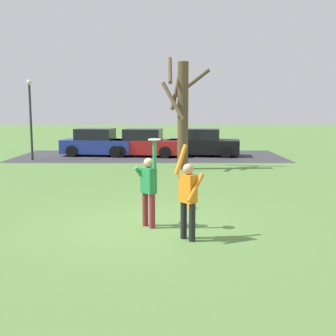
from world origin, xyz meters
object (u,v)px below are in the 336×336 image
object	(u,v)px
parked_car_blue	(98,143)
parked_car_red	(146,144)
parked_car_black	(204,144)
field_cone_orange	(192,203)
person_defender	(189,195)
bare_tree_tall	(183,112)
frisbee_disc	(155,140)
lamppost_by_lot	(31,112)
person_catcher	(149,186)

from	to	relation	value
parked_car_blue	parked_car_red	world-z (taller)	same
parked_car_black	field_cone_orange	xyz separation A→B (m)	(-1.39, -13.14, -0.57)
parked_car_red	parked_car_black	xyz separation A→B (m)	(3.39, 0.10, 0.00)
person_defender	bare_tree_tall	size ratio (longest dim) A/B	0.40
parked_car_blue	parked_car_black	bearing A→B (deg)	5.75
frisbee_disc	parked_car_blue	xyz separation A→B (m)	(-3.85, 15.40, -1.37)
parked_car_black	field_cone_orange	bearing A→B (deg)	-88.57
lamppost_by_lot	person_catcher	bearing A→B (deg)	-62.24
parked_car_red	parked_car_black	distance (m)	3.39
parked_car_black	lamppost_by_lot	bearing A→B (deg)	-160.13
person_catcher	person_defender	world-z (taller)	person_catcher
parked_car_red	frisbee_disc	bearing A→B (deg)	-78.62
parked_car_blue	field_cone_orange	size ratio (longest dim) A/B	13.43
person_catcher	frisbee_disc	size ratio (longest dim) A/B	7.28
person_catcher	parked_car_red	size ratio (longest dim) A/B	0.48
person_defender	bare_tree_tall	distance (m)	10.87
person_defender	frisbee_disc	xyz separation A→B (m)	(-0.73, 0.84, 1.11)
frisbee_disc	field_cone_orange	xyz separation A→B (m)	(0.96, 2.08, -1.93)
parked_car_blue	person_defender	bearing A→B (deg)	-66.78
parked_car_black	bare_tree_tall	size ratio (longest dim) A/B	0.84
person_defender	parked_car_red	size ratio (longest dim) A/B	0.48
bare_tree_tall	lamppost_by_lot	size ratio (longest dim) A/B	1.20
person_catcher	parked_car_red	bearing A→B (deg)	142.19
parked_car_red	person_catcher	bearing A→B (deg)	-79.14
parked_car_red	field_cone_orange	bearing A→B (deg)	-73.82
person_catcher	parked_car_blue	size ratio (longest dim) A/B	0.48
lamppost_by_lot	field_cone_orange	world-z (taller)	lamppost_by_lot
person_defender	lamppost_by_lot	xyz separation A→B (m)	(-7.72, 13.99, 1.60)
parked_car_black	lamppost_by_lot	world-z (taller)	lamppost_by_lot
parked_car_black	lamppost_by_lot	distance (m)	9.74
frisbee_disc	field_cone_orange	distance (m)	3.00
person_defender	field_cone_orange	distance (m)	3.04
person_defender	parked_car_red	bearing A→B (deg)	-34.89
person_catcher	bare_tree_tall	distance (m)	9.94
parked_car_blue	parked_car_black	xyz separation A→B (m)	(6.20, -0.18, 0.00)
parked_car_black	lamppost_by_lot	xyz separation A→B (m)	(-9.34, -2.06, 1.86)
parked_car_blue	parked_car_red	xyz separation A→B (m)	(2.82, -0.29, 0.00)
parked_car_black	field_cone_orange	world-z (taller)	parked_car_black
parked_car_black	bare_tree_tall	distance (m)	5.80
parked_car_black	bare_tree_tall	world-z (taller)	bare_tree_tall
person_defender	field_cone_orange	size ratio (longest dim) A/B	6.39
parked_car_red	bare_tree_tall	bearing A→B (deg)	-61.63
person_catcher	parked_car_blue	bearing A→B (deg)	152.46
lamppost_by_lot	parked_car_red	bearing A→B (deg)	18.19
frisbee_disc	parked_car_red	xyz separation A→B (m)	(-1.04, 15.11, -1.37)
person_defender	parked_car_red	xyz separation A→B (m)	(-1.77, 15.95, -0.25)
person_defender	parked_car_black	distance (m)	16.13
parked_car_blue	lamppost_by_lot	xyz separation A→B (m)	(-3.13, -2.24, 1.86)
person_catcher	parked_car_black	size ratio (longest dim) A/B	0.48
parked_car_blue	person_catcher	bearing A→B (deg)	-68.88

